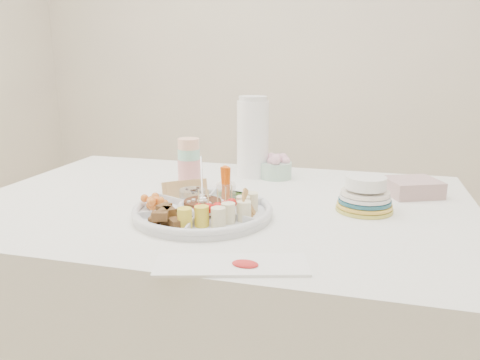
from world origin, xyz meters
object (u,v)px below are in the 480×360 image
(party_tray, at_px, (203,209))
(plate_stack, at_px, (365,193))
(dining_table, at_px, (221,311))
(thermos, at_px, (253,136))

(party_tray, distance_m, plate_stack, 0.46)
(dining_table, relative_size, party_tray, 4.00)
(thermos, bearing_deg, plate_stack, -37.97)
(thermos, distance_m, plate_stack, 0.53)
(dining_table, bearing_deg, plate_stack, 1.98)
(dining_table, xyz_separation_m, party_tray, (-0.00, -0.15, 0.40))
(thermos, height_order, plate_stack, thermos)
(dining_table, height_order, plate_stack, plate_stack)
(dining_table, relative_size, thermos, 5.07)
(thermos, bearing_deg, dining_table, -94.11)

